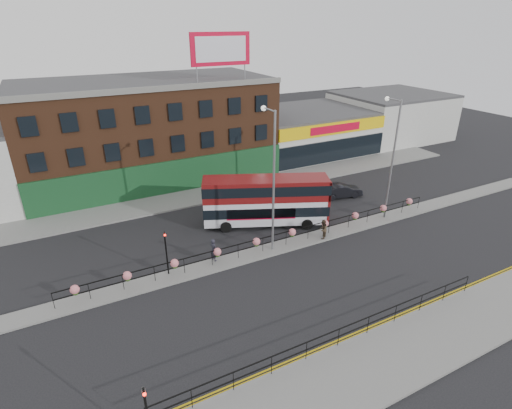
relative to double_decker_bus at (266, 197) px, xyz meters
name	(u,v)px	position (x,y,z in m)	size (l,w,h in m)	color
ground	(274,249)	(-1.42, -3.89, -2.54)	(120.00, 120.00, 0.00)	black
south_pavement	(392,357)	(-1.42, -15.89, -2.47)	(60.00, 4.00, 0.15)	slate
north_pavement	(214,193)	(-1.42, 8.11, -2.47)	(60.00, 4.00, 0.15)	slate
median	(274,249)	(-1.42, -3.89, -2.47)	(60.00, 1.60, 0.15)	slate
yellow_line_inner	(362,330)	(-1.42, -13.59, -2.54)	(60.00, 0.10, 0.01)	gold
yellow_line_outer	(364,332)	(-1.42, -13.77, -2.54)	(60.00, 0.10, 0.01)	gold
brick_building	(148,130)	(-5.42, 16.07, 2.59)	(25.00, 12.21, 10.30)	brown
supermarket	(305,131)	(14.58, 16.01, 0.11)	(15.00, 12.25, 5.30)	silver
warehouse_east	(390,115)	(29.33, 16.11, 0.61)	(14.50, 12.00, 6.30)	#BBBCB6
billboard	(221,49)	(1.08, 11.10, 10.64)	(6.00, 0.29, 4.40)	#BF0524
median_railing	(275,237)	(-1.42, -3.89, -1.50)	(30.04, 0.56, 1.23)	black
south_railing	(339,333)	(-3.42, -13.99, -1.58)	(20.04, 0.05, 1.12)	black
double_decker_bus	(266,197)	(0.00, 0.00, 0.00)	(10.34, 6.31, 4.14)	silver
car	(341,191)	(9.24, 1.64, -1.88)	(4.23, 2.20, 1.33)	black
pedestrian_a	(214,250)	(-6.08, -3.36, -1.54)	(0.58, 0.72, 1.71)	#21212C
pedestrian_b	(323,229)	(2.62, -4.36, -1.61)	(0.97, 0.94, 1.57)	#3F3223
lamp_column_west	(272,171)	(-1.64, -3.69, 3.73)	(0.37, 1.81, 10.33)	gray
lamp_column_east	(392,150)	(9.62, -3.53, 3.55)	(0.36, 1.76, 10.02)	gray
traffic_light_south	(146,405)	(-13.42, -14.89, -0.07)	(0.15, 0.28, 3.65)	black
traffic_light_median	(165,244)	(-9.42, -3.49, -0.07)	(0.15, 0.28, 3.65)	black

